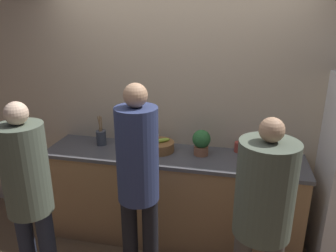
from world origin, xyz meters
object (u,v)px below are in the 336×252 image
Objects in this scene: person_right at (263,206)px; utensil_crock at (101,137)px; person_left at (28,189)px; cup_red at (239,147)px; person_center at (138,177)px; potted_plant at (201,142)px; fruit_bowl at (159,146)px; bottle_red at (278,146)px.

person_right reaches higher than utensil_crock.
person_right is (1.71, 0.14, 0.01)m from person_left.
cup_red is at bearing 36.45° from person_left.
potted_plant is at bearing 60.85° from person_center.
person_left is at bearing -127.95° from fruit_bowl.
utensil_crock is at bearing -174.99° from cup_red.
person_center is at bearing -49.79° from utensil_crock.
person_center reaches higher than person_left.
person_center reaches higher than potted_plant.
utensil_crock is (-0.62, 0.02, 0.03)m from fruit_bowl.
fruit_bowl is at bearing 90.99° from person_center.
person_right is 1.00m from potted_plant.
person_right is 6.57× the size of potted_plant.
fruit_bowl is at bearing -169.18° from cup_red.
person_left is at bearing -175.44° from person_right.
person_center is 5.79× the size of utensil_crock.
person_center is 0.97m from utensil_crock.
person_right reaches higher than bottle_red.
person_center is 7.17× the size of potted_plant.
bottle_red is at bearing 79.60° from person_right.
person_right is at bearing -100.40° from bottle_red.
person_left reaches higher than person_right.
person_right is 16.42× the size of cup_red.
person_center reaches higher than cup_red.
bottle_red is (0.18, 1.00, 0.05)m from person_right.
person_right is at bearing -29.24° from utensil_crock.
cup_red is (-0.36, -0.00, -0.04)m from bottle_red.
person_right is at bearing -41.96° from fruit_bowl.
person_left is 6.72× the size of potted_plant.
person_center is 7.71× the size of bottle_red.
person_center reaches higher than fruit_bowl.
utensil_crock is 1.38m from cup_red.
utensil_crock is (-1.56, 0.87, 0.04)m from person_right.
bottle_red is (1.74, 0.12, 0.01)m from utensil_crock.
person_left reaches higher than bottle_red.
utensil_crock reaches higher than cup_red.
utensil_crock reaches higher than bottle_red.
potted_plant reaches higher than bottle_red.
fruit_bowl is at bearing 138.04° from person_right.
person_right is at bearing -57.86° from potted_plant.
person_left is 16.80× the size of cup_red.
person_center is at bearing -89.01° from fruit_bowl.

